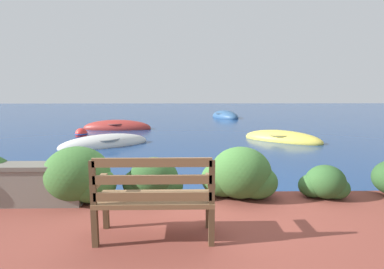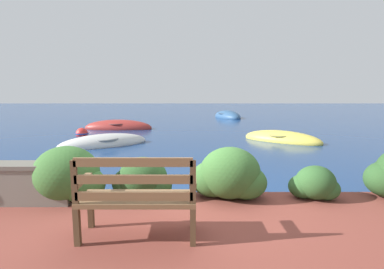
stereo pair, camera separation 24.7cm
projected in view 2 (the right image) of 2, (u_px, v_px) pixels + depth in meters
The scene contains 11 objects.
ground_plane at pixel (193, 205), 4.76m from camera, with size 80.00×80.00×0.00m.
park_bench at pixel (138, 195), 3.17m from camera, with size 1.26×0.48×0.93m.
hedge_clump_left at pixel (67, 177), 4.34m from camera, with size 1.18×0.85×0.80m.
hedge_clump_centre at pixel (143, 180), 4.44m from camera, with size 0.91×0.65×0.62m.
hedge_clump_right at pixel (230, 176), 4.44m from camera, with size 1.12×0.81×0.76m.
hedge_clump_far_right at pixel (315, 185), 4.40m from camera, with size 0.73×0.53×0.50m.
rowboat_nearest at pixel (105, 144), 10.02m from camera, with size 3.08×2.60×0.67m.
rowboat_mid at pixel (283, 140), 10.85m from camera, with size 2.90×2.64×0.67m.
rowboat_far at pixel (119, 128), 14.31m from camera, with size 3.24×1.14×0.78m.
rowboat_outer at pixel (228, 117), 20.39m from camera, with size 2.17×3.16×0.87m.
mooring_buoy at pixel (83, 134), 12.19m from camera, with size 0.52×0.52×0.48m.
Camera 2 is at (-0.01, -4.54, 1.80)m, focal length 28.00 mm.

